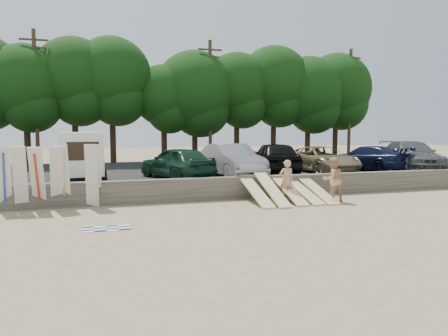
{
  "coord_description": "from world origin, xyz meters",
  "views": [
    {
      "loc": [
        -6.89,
        -15.59,
        3.15
      ],
      "look_at": [
        -1.02,
        3.0,
        1.41
      ],
      "focal_mm": 35.0,
      "sensor_mm": 36.0,
      "label": 1
    }
  ],
  "objects_px": {
    "box_trailer": "(81,153)",
    "car_5": "(367,158)",
    "car_1": "(177,162)",
    "cooler": "(256,196)",
    "car_3": "(274,158)",
    "car_6": "(411,156)",
    "car_2": "(231,160)",
    "car_4": "(321,159)",
    "beachgoer_b": "(333,180)",
    "beachgoer_a": "(286,180)"
  },
  "relations": [
    {
      "from": "box_trailer",
      "to": "car_3",
      "type": "bearing_deg",
      "value": -4.47
    },
    {
      "from": "box_trailer",
      "to": "car_5",
      "type": "bearing_deg",
      "value": -3.66
    },
    {
      "from": "car_6",
      "to": "car_5",
      "type": "bearing_deg",
      "value": -170.7
    },
    {
      "from": "car_2",
      "to": "car_5",
      "type": "xyz_separation_m",
      "value": [
        8.85,
        0.93,
        -0.11
      ]
    },
    {
      "from": "cooler",
      "to": "box_trailer",
      "type": "bearing_deg",
      "value": 166.09
    },
    {
      "from": "car_4",
      "to": "car_1",
      "type": "bearing_deg",
      "value": -178.65
    },
    {
      "from": "beachgoer_a",
      "to": "car_2",
      "type": "bearing_deg",
      "value": -67.82
    },
    {
      "from": "car_2",
      "to": "car_3",
      "type": "xyz_separation_m",
      "value": [
        2.74,
        0.73,
        0.04
      ]
    },
    {
      "from": "beachgoer_a",
      "to": "cooler",
      "type": "bearing_deg",
      "value": -24.09
    },
    {
      "from": "car_4",
      "to": "beachgoer_b",
      "type": "bearing_deg",
      "value": -119.55
    },
    {
      "from": "car_5",
      "to": "beachgoer_b",
      "type": "distance_m",
      "value": 8.12
    },
    {
      "from": "car_3",
      "to": "beachgoer_a",
      "type": "distance_m",
      "value": 4.88
    },
    {
      "from": "car_3",
      "to": "car_5",
      "type": "relative_size",
      "value": 1.03
    },
    {
      "from": "car_3",
      "to": "beachgoer_a",
      "type": "height_order",
      "value": "car_3"
    },
    {
      "from": "beachgoer_a",
      "to": "cooler",
      "type": "xyz_separation_m",
      "value": [
        -1.2,
        0.64,
        -0.75
      ]
    },
    {
      "from": "car_2",
      "to": "beachgoer_a",
      "type": "relative_size",
      "value": 2.84
    },
    {
      "from": "car_6",
      "to": "beachgoer_b",
      "type": "distance_m",
      "value": 9.95
    },
    {
      "from": "cooler",
      "to": "beachgoer_b",
      "type": "bearing_deg",
      "value": -12.42
    },
    {
      "from": "box_trailer",
      "to": "car_5",
      "type": "distance_m",
      "value": 16.24
    },
    {
      "from": "beachgoer_b",
      "to": "cooler",
      "type": "xyz_separation_m",
      "value": [
        -2.99,
        1.51,
        -0.81
      ]
    },
    {
      "from": "car_5",
      "to": "beachgoer_b",
      "type": "bearing_deg",
      "value": 24.42
    },
    {
      "from": "beachgoer_a",
      "to": "car_1",
      "type": "bearing_deg",
      "value": -40.29
    },
    {
      "from": "car_6",
      "to": "cooler",
      "type": "bearing_deg",
      "value": -142.14
    },
    {
      "from": "box_trailer",
      "to": "car_4",
      "type": "bearing_deg",
      "value": -3.51
    },
    {
      "from": "beachgoer_b",
      "to": "car_2",
      "type": "bearing_deg",
      "value": -56.71
    },
    {
      "from": "car_5",
      "to": "car_6",
      "type": "xyz_separation_m",
      "value": [
        2.7,
        -0.52,
        0.13
      ]
    },
    {
      "from": "box_trailer",
      "to": "car_3",
      "type": "xyz_separation_m",
      "value": [
        10.11,
        -0.05,
        -0.4
      ]
    },
    {
      "from": "car_3",
      "to": "car_4",
      "type": "xyz_separation_m",
      "value": [
        3.03,
        0.21,
        -0.15
      ]
    },
    {
      "from": "car_1",
      "to": "car_2",
      "type": "bearing_deg",
      "value": 155.15
    },
    {
      "from": "box_trailer",
      "to": "cooler",
      "type": "height_order",
      "value": "box_trailer"
    },
    {
      "from": "box_trailer",
      "to": "car_2",
      "type": "bearing_deg",
      "value": -10.19
    },
    {
      "from": "box_trailer",
      "to": "car_1",
      "type": "xyz_separation_m",
      "value": [
        4.55,
        -0.64,
        -0.49
      ]
    },
    {
      "from": "beachgoer_a",
      "to": "car_6",
      "type": "bearing_deg",
      "value": -153.31
    },
    {
      "from": "car_3",
      "to": "car_6",
      "type": "bearing_deg",
      "value": -170.37
    },
    {
      "from": "car_1",
      "to": "cooler",
      "type": "height_order",
      "value": "car_1"
    },
    {
      "from": "beachgoer_a",
      "to": "cooler",
      "type": "distance_m",
      "value": 1.55
    },
    {
      "from": "car_5",
      "to": "car_1",
      "type": "bearing_deg",
      "value": -16.01
    },
    {
      "from": "car_4",
      "to": "cooler",
      "type": "distance_m",
      "value": 7.17
    },
    {
      "from": "car_5",
      "to": "car_4",
      "type": "bearing_deg",
      "value": -19.98
    },
    {
      "from": "car_2",
      "to": "cooler",
      "type": "height_order",
      "value": "car_2"
    },
    {
      "from": "beachgoer_b",
      "to": "car_4",
      "type": "bearing_deg",
      "value": -115.07
    },
    {
      "from": "car_2",
      "to": "car_4",
      "type": "bearing_deg",
      "value": 3.74
    },
    {
      "from": "car_5",
      "to": "cooler",
      "type": "bearing_deg",
      "value": 5.42
    },
    {
      "from": "car_2",
      "to": "car_6",
      "type": "relative_size",
      "value": 0.86
    },
    {
      "from": "box_trailer",
      "to": "beachgoer_a",
      "type": "height_order",
      "value": "box_trailer"
    },
    {
      "from": "car_3",
      "to": "car_4",
      "type": "height_order",
      "value": "car_3"
    },
    {
      "from": "car_3",
      "to": "car_1",
      "type": "bearing_deg",
      "value": 17.83
    },
    {
      "from": "car_3",
      "to": "car_6",
      "type": "relative_size",
      "value": 0.87
    },
    {
      "from": "car_3",
      "to": "beachgoer_a",
      "type": "relative_size",
      "value": 2.88
    },
    {
      "from": "box_trailer",
      "to": "car_3",
      "type": "relative_size",
      "value": 0.72
    }
  ]
}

